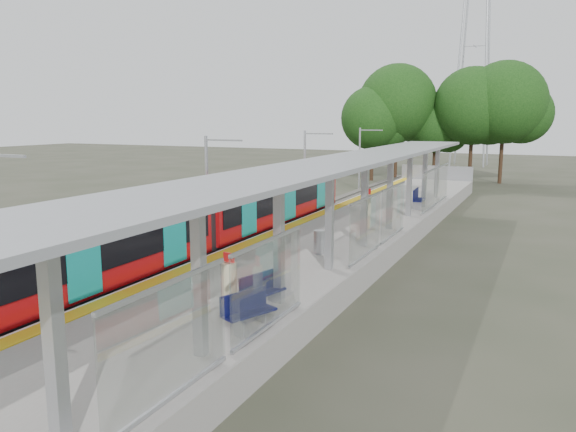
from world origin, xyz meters
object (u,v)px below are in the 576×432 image
Objects in this scene: bench_near at (247,309)px; bench_far at (418,198)px; info_pillar_far at (366,211)px; bench_mid at (261,290)px; litter_bin at (319,242)px; train at (187,222)px; info_pillar_near at (229,290)px.

bench_far is at bearing 113.42° from bench_near.
info_pillar_far is (-1.23, 13.91, 0.31)m from bench_near.
bench_mid reaches higher than litter_bin.
train is 16.46× the size of bench_far.
bench_near is 8.29m from litter_bin.
bench_far is (0.13, 19.48, 0.08)m from bench_mid.
train reaches higher than info_pillar_far.
train is 9.67m from bench_near.
bench_far is 20.54m from info_pillar_near.
train is at bearing -167.25° from litter_bin.
bench_mid is at bearing -105.80° from info_pillar_far.
info_pillar_far reaches higher than litter_bin.
bench_far reaches higher than litter_bin.
bench_near is 0.99× the size of bench_mid.
bench_near is at bearing -46.18° from train.
info_pillar_far reaches higher than bench_mid.
bench_far is at bearing 63.34° from info_pillar_far.
train is at bearing 145.39° from info_pillar_near.
info_pillar_far is at bearing 88.86° from litter_bin.
info_pillar_far is 5.75m from litter_bin.
info_pillar_near reaches higher than litter_bin.
bench_mid is 0.78× the size of info_pillar_far.
info_pillar_far is (-0.39, 13.37, 0.06)m from info_pillar_near.
bench_far is (-0.32, 21.08, 0.08)m from bench_near.
bench_near reaches higher than litter_bin.
bench_near is 13.97m from info_pillar_far.
bench_far is 12.94m from litter_bin.
bench_near is at bearing -80.66° from litter_bin.
train reaches higher than bench_near.
bench_far is 0.87× the size of info_pillar_far.
info_pillar_far reaches higher than bench_near.
litter_bin is at bearing -110.56° from info_pillar_far.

